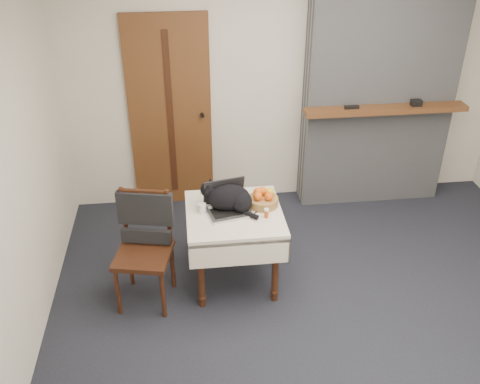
{
  "coord_description": "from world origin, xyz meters",
  "views": [
    {
      "loc": [
        -1.1,
        -3.1,
        3.03
      ],
      "look_at": [
        -0.67,
        0.51,
        0.91
      ],
      "focal_mm": 40.0,
      "sensor_mm": 36.0,
      "label": 1
    }
  ],
  "objects_px": {
    "door": "(170,115)",
    "laptop": "(227,203)",
    "side_table": "(234,223)",
    "chair": "(145,232)",
    "pill_bottle": "(266,213)",
    "cat": "(230,198)",
    "fruit_basket": "(263,199)",
    "cream_jar": "(202,208)"
  },
  "relations": [
    {
      "from": "side_table",
      "to": "pill_bottle",
      "type": "distance_m",
      "value": 0.31
    },
    {
      "from": "fruit_basket",
      "to": "chair",
      "type": "height_order",
      "value": "chair"
    },
    {
      "from": "laptop",
      "to": "pill_bottle",
      "type": "relative_size",
      "value": 5.03
    },
    {
      "from": "laptop",
      "to": "cream_jar",
      "type": "distance_m",
      "value": 0.21
    },
    {
      "from": "side_table",
      "to": "fruit_basket",
      "type": "bearing_deg",
      "value": 17.84
    },
    {
      "from": "laptop",
      "to": "cat",
      "type": "distance_m",
      "value": 0.05
    },
    {
      "from": "cat",
      "to": "fruit_basket",
      "type": "relative_size",
      "value": 1.88
    },
    {
      "from": "cream_jar",
      "to": "fruit_basket",
      "type": "distance_m",
      "value": 0.51
    },
    {
      "from": "side_table",
      "to": "fruit_basket",
      "type": "xyz_separation_m",
      "value": [
        0.25,
        0.08,
        0.17
      ]
    },
    {
      "from": "side_table",
      "to": "laptop",
      "type": "height_order",
      "value": "laptop"
    },
    {
      "from": "pill_bottle",
      "to": "chair",
      "type": "xyz_separation_m",
      "value": [
        -0.97,
        0.03,
        -0.13
      ]
    },
    {
      "from": "laptop",
      "to": "fruit_basket",
      "type": "bearing_deg",
      "value": -3.56
    },
    {
      "from": "cat",
      "to": "cream_jar",
      "type": "xyz_separation_m",
      "value": [
        -0.23,
        -0.02,
        -0.07
      ]
    },
    {
      "from": "cat",
      "to": "chair",
      "type": "xyz_separation_m",
      "value": [
        -0.69,
        -0.12,
        -0.19
      ]
    },
    {
      "from": "laptop",
      "to": "chair",
      "type": "height_order",
      "value": "chair"
    },
    {
      "from": "door",
      "to": "cream_jar",
      "type": "bearing_deg",
      "value": -80.56
    },
    {
      "from": "cat",
      "to": "chair",
      "type": "distance_m",
      "value": 0.73
    },
    {
      "from": "side_table",
      "to": "pill_bottle",
      "type": "xyz_separation_m",
      "value": [
        0.25,
        -0.11,
        0.15
      ]
    },
    {
      "from": "cat",
      "to": "laptop",
      "type": "bearing_deg",
      "value": -137.37
    },
    {
      "from": "door",
      "to": "cat",
      "type": "xyz_separation_m",
      "value": [
        0.46,
        -1.38,
        -0.19
      ]
    },
    {
      "from": "door",
      "to": "cat",
      "type": "bearing_deg",
      "value": -71.61
    },
    {
      "from": "laptop",
      "to": "fruit_basket",
      "type": "relative_size",
      "value": 1.6
    },
    {
      "from": "cream_jar",
      "to": "chair",
      "type": "xyz_separation_m",
      "value": [
        -0.47,
        -0.11,
        -0.12
      ]
    },
    {
      "from": "cream_jar",
      "to": "fruit_basket",
      "type": "relative_size",
      "value": 0.3
    },
    {
      "from": "pill_bottle",
      "to": "fruit_basket",
      "type": "height_order",
      "value": "fruit_basket"
    },
    {
      "from": "door",
      "to": "cat",
      "type": "distance_m",
      "value": 1.46
    },
    {
      "from": "side_table",
      "to": "fruit_basket",
      "type": "height_order",
      "value": "fruit_basket"
    },
    {
      "from": "pill_bottle",
      "to": "cat",
      "type": "bearing_deg",
      "value": 150.77
    },
    {
      "from": "side_table",
      "to": "chair",
      "type": "height_order",
      "value": "chair"
    },
    {
      "from": "cat",
      "to": "chair",
      "type": "height_order",
      "value": "chair"
    },
    {
      "from": "cream_jar",
      "to": "fruit_basket",
      "type": "bearing_deg",
      "value": 5.99
    },
    {
      "from": "cat",
      "to": "chair",
      "type": "relative_size",
      "value": 0.49
    },
    {
      "from": "pill_bottle",
      "to": "side_table",
      "type": "bearing_deg",
      "value": 155.51
    },
    {
      "from": "door",
      "to": "pill_bottle",
      "type": "relative_size",
      "value": 25.36
    },
    {
      "from": "door",
      "to": "side_table",
      "type": "relative_size",
      "value": 2.56
    },
    {
      "from": "side_table",
      "to": "door",
      "type": "bearing_deg",
      "value": 109.0
    },
    {
      "from": "door",
      "to": "laptop",
      "type": "relative_size",
      "value": 5.05
    },
    {
      "from": "laptop",
      "to": "cat",
      "type": "xyz_separation_m",
      "value": [
        0.02,
        0.01,
        0.04
      ]
    },
    {
      "from": "door",
      "to": "fruit_basket",
      "type": "distance_m",
      "value": 1.55
    },
    {
      "from": "door",
      "to": "side_table",
      "type": "height_order",
      "value": "door"
    },
    {
      "from": "fruit_basket",
      "to": "cream_jar",
      "type": "bearing_deg",
      "value": -174.01
    },
    {
      "from": "laptop",
      "to": "door",
      "type": "bearing_deg",
      "value": 95.18
    }
  ]
}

